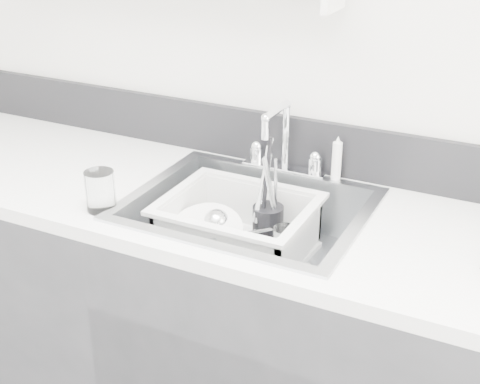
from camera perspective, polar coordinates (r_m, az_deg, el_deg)
The scene contains 12 objects.
counter_run at distance 2.06m, azimuth 0.64°, elevation -12.65°, with size 3.20×0.62×0.92m.
backsplash at distance 2.03m, azimuth 4.39°, elevation 4.29°, with size 3.20×0.02×0.16m, color black.
sink at distance 1.85m, azimuth 0.69°, elevation -3.60°, with size 0.64×0.52×0.20m, color silver, non-canonical shape.
faucet at distance 1.99m, azimuth 3.79°, elevation 3.27°, with size 0.26×0.18×0.23m.
side_sprayer at distance 1.95m, azimuth 8.26°, elevation 2.82°, with size 0.03×0.03×0.14m, color silver.
wash_tub at distance 1.88m, azimuth -0.18°, elevation -3.04°, with size 0.41×0.34×0.16m, color silver, non-canonical shape.
plate_stack at distance 1.89m, azimuth -2.68°, elevation -4.27°, with size 0.26×0.25×0.10m.
utensil_cup at distance 1.92m, azimuth 2.40°, elevation -2.54°, with size 0.09×0.09×0.30m.
ladle at distance 1.87m, azimuth -0.48°, elevation -3.97°, with size 0.30×0.11×0.09m, color silver, non-canonical shape.
tumbler_in_tub at distance 1.84m, azimuth 3.88°, elevation -4.46°, with size 0.07×0.07×0.10m, color white.
tumbler_counter at distance 1.80m, azimuth -11.83°, elevation 0.09°, with size 0.08×0.08×0.11m, color white.
bowl_small at distance 1.81m, azimuth 1.89°, elevation -6.04°, with size 0.12×0.12×0.04m, color white.
Camera 1 is at (0.70, -0.27, 1.73)m, focal length 50.00 mm.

